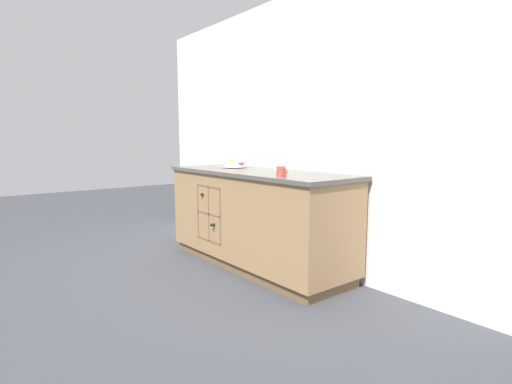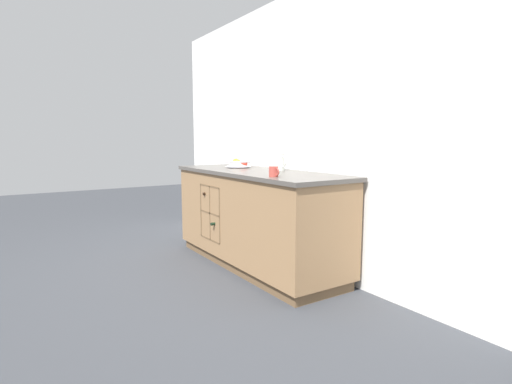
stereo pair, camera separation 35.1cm
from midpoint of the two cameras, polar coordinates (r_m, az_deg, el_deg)
ground_plane at (r=3.90m, az=-2.62°, el=-10.43°), size 14.00×14.00×0.00m
back_wall at (r=3.95m, az=2.02°, el=8.59°), size 4.42×0.06×2.55m
kitchen_island at (r=3.78m, az=-2.71°, el=-3.75°), size 2.06×0.72×0.91m
fruit_bowl at (r=4.14m, az=-5.56°, el=4.11°), size 0.29×0.29×0.09m
white_pitcher at (r=3.75m, az=0.61°, el=4.38°), size 0.16×0.11×0.16m
ceramic_mug at (r=3.10m, az=0.41°, el=2.93°), size 0.11×0.07×0.08m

